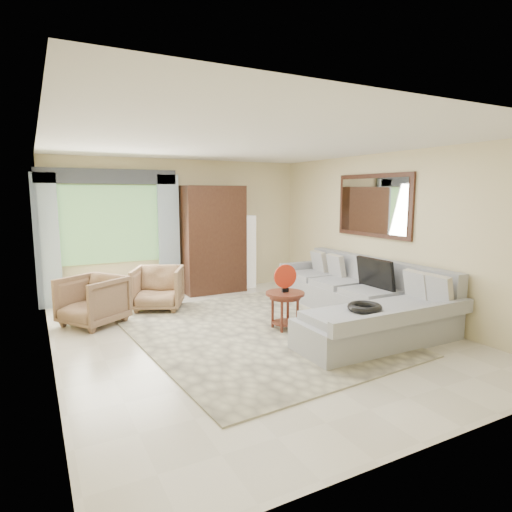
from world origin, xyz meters
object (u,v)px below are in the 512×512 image
potted_plant (80,290)px  armoire (213,240)px  coffee_table (285,310)px  sectional_sofa (360,303)px  armchair_right (158,288)px  tv_screen (375,274)px  armchair_left (93,301)px  floor_lamp (248,252)px

potted_plant → armoire: armoire is taller
coffee_table → sectional_sofa: bearing=-7.1°
sectional_sofa → coffee_table: (-1.26, 0.16, 0.01)m
armchair_right → tv_screen: bearing=-11.1°
armoire → tv_screen: bearing=-62.8°
tv_screen → coffee_table: bearing=173.3°
tv_screen → armchair_left: (-3.93, 1.73, -0.35)m
armchair_right → potted_plant: (-1.15, 0.85, -0.08)m
coffee_table → armchair_right: bearing=123.9°
armchair_left → armoire: armoire is taller
armchair_right → floor_lamp: bearing=47.5°
armchair_left → armoire: 2.80m
sectional_sofa → armchair_right: bearing=140.6°
potted_plant → floor_lamp: 3.32m
sectional_sofa → floor_lamp: (-0.43, 2.96, 0.47)m
armoire → floor_lamp: (0.80, 0.06, -0.30)m
coffee_table → potted_plant: 3.73m
sectional_sofa → coffee_table: sectional_sofa is taller
sectional_sofa → armoire: (-1.23, 2.90, 0.77)m
floor_lamp → armchair_right: bearing=-158.4°
tv_screen → potted_plant: size_ratio=1.29×
coffee_table → armoire: size_ratio=0.27×
tv_screen → potted_plant: 5.00m
tv_screen → coffee_table: 1.59m
sectional_sofa → armchair_right: (-2.57, 2.11, 0.08)m
armchair_right → armoire: bearing=56.3°
tv_screen → armoire: 3.30m
armchair_left → floor_lamp: (3.23, 1.25, 0.38)m
potted_plant → sectional_sofa: bearing=-38.5°
armoire → armchair_left: bearing=-153.9°
coffee_table → floor_lamp: (0.83, 2.80, 0.46)m
coffee_table → armchair_left: 2.86m
potted_plant → floor_lamp: size_ratio=0.38×
armchair_right → potted_plant: armchair_right is taller
sectional_sofa → floor_lamp: floor_lamp is taller
sectional_sofa → potted_plant: sectional_sofa is taller
potted_plant → armchair_right: bearing=-36.4°
tv_screen → armchair_left: bearing=156.3°
coffee_table → tv_screen: bearing=-6.7°
tv_screen → floor_lamp: floor_lamp is taller
coffee_table → floor_lamp: 2.95m
sectional_sofa → armoire: armoire is taller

